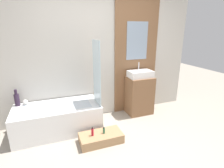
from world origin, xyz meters
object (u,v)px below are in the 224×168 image
(sink, at_px, (140,74))
(bottle_soap_secondary, at_px, (104,131))
(vase_round_light, at_px, (25,102))
(bathtub, at_px, (58,118))
(vase_tall_dark, at_px, (17,99))
(wooden_step_bench, at_px, (101,138))
(bottle_soap_primary, at_px, (93,132))

(sink, height_order, bottle_soap_secondary, sink)
(sink, bearing_deg, vase_round_light, 176.85)
(bathtub, height_order, vase_tall_dark, vase_tall_dark)
(bathtub, xyz_separation_m, vase_tall_dark, (-0.65, 0.27, 0.37))
(vase_tall_dark, height_order, bottle_soap_secondary, vase_tall_dark)
(bathtub, bearing_deg, vase_round_light, 153.46)
(vase_round_light, bearing_deg, wooden_step_bench, -36.85)
(sink, bearing_deg, bottle_soap_secondary, -145.13)
(sink, distance_m, bottle_soap_secondary, 1.46)
(bathtub, xyz_separation_m, bottle_soap_primary, (0.48, -0.60, -0.03))
(wooden_step_bench, height_order, vase_round_light, vase_round_light)
(vase_tall_dark, bearing_deg, bottle_soap_secondary, -33.12)
(wooden_step_bench, xyz_separation_m, sink, (1.10, 0.73, 0.81))
(bathtub, distance_m, bottle_soap_primary, 0.77)
(wooden_step_bench, height_order, vase_tall_dark, vase_tall_dark)
(vase_round_light, xyz_separation_m, bottle_soap_secondary, (1.20, -0.86, -0.34))
(vase_round_light, bearing_deg, bottle_soap_primary, -40.48)
(vase_round_light, relative_size, bottle_soap_secondary, 0.86)
(bathtub, relative_size, sink, 2.94)
(wooden_step_bench, relative_size, bottle_soap_secondary, 6.32)
(wooden_step_bench, bearing_deg, vase_tall_dark, 145.81)
(vase_tall_dark, bearing_deg, wooden_step_bench, -34.19)
(sink, bearing_deg, bottle_soap_primary, -149.48)
(sink, bearing_deg, vase_tall_dark, 176.90)
(vase_tall_dark, height_order, vase_round_light, vase_tall_dark)
(sink, xyz_separation_m, vase_round_light, (-2.25, 0.12, -0.35))
(bathtub, distance_m, sink, 1.85)
(sink, xyz_separation_m, vase_tall_dark, (-2.37, 0.13, -0.27))
(bottle_soap_secondary, bearing_deg, sink, 34.87)
(vase_tall_dark, bearing_deg, bathtub, -22.32)
(bathtub, distance_m, bottle_soap_secondary, 0.90)
(bathtub, bearing_deg, wooden_step_bench, -43.81)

